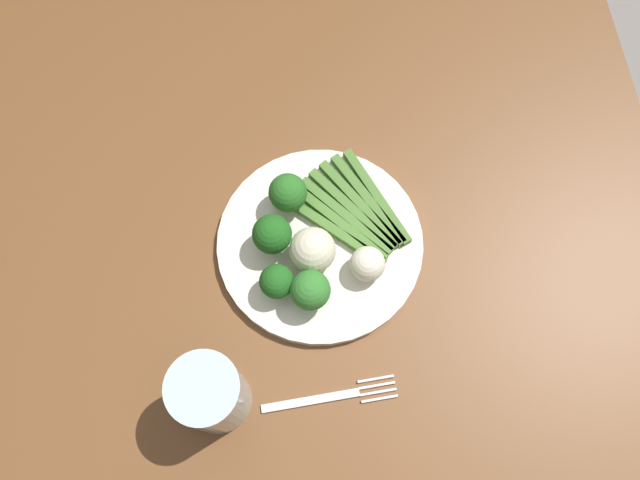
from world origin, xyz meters
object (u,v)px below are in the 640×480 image
Objects in this scene: plate at (320,243)px; cauliflower_back at (312,250)px; broccoli_near_center at (277,281)px; broccoli_back_right at (311,294)px; fork at (332,397)px; broccoli_front_left at (272,234)px; dining_table at (291,319)px; water_glass at (211,394)px; cauliflower_front at (367,264)px; asparagus_bundle at (354,212)px; broccoli_right at (288,193)px.

cauliflower_back is at bearing -28.86° from plate.
plate is 0.09m from broccoli_near_center.
cauliflower_back is at bearing 172.24° from broccoli_back_right.
broccoli_back_right is 0.13m from fork.
broccoli_front_left reaches higher than broccoli_near_center.
plate reaches higher than dining_table.
fork is (0.20, -0.01, -0.01)m from plate.
dining_table is at bearing -98.44° from broccoli_back_right.
water_glass reaches higher than cauliflower_back.
water_glass is at bearing -54.28° from cauliflower_front.
asparagus_bundle is at bearing 72.93° from fork.
plate is at bearing 146.69° from dining_table.
asparagus_bundle is 0.12m from broccoli_front_left.
dining_table is at bearing -34.98° from cauliflower_back.
plate is 2.16× the size of water_glass.
cauliflower_front is (0.05, 0.11, -0.01)m from broccoli_front_left.
cauliflower_front reaches higher than fork.
plate is at bearing 31.83° from broccoli_right.
cauliflower_back reaches higher than cauliflower_front.
broccoli_right is (-0.13, -0.02, 0.00)m from broccoli_back_right.
dining_table is 0.15m from cauliflower_back.
plate is 4.41× the size of broccoli_back_right.
broccoli_front_left is 0.06m from broccoli_near_center.
broccoli_front_left is 0.21m from fork.
broccoli_back_right is at bearing 6.68° from broccoli_right.
broccoli_near_center is (-0.02, -0.01, 0.14)m from dining_table.
fork is at bearing 19.01° from dining_table.
broccoli_back_right is at bearing -13.95° from plate.
plate is 0.06m from asparagus_bundle.
broccoli_front_left is at bearing 156.34° from water_glass.
broccoli_back_right reaches higher than dining_table.
cauliflower_front is at bearing 51.13° from plate.
broccoli_back_right is 0.04m from broccoli_near_center.
broccoli_near_center is (-0.02, -0.04, -0.00)m from broccoli_back_right.
cauliflower_back is at bearing 141.58° from water_glass.
broccoli_back_right is (0.11, -0.07, 0.03)m from asparagus_bundle.
broccoli_front_left is 1.01× the size of broccoli_back_right.
broccoli_right is 1.36× the size of cauliflower_front.
fork is at bearing 128.30° from asparagus_bundle.
plate is 5.96× the size of cauliflower_front.
cauliflower_back is 0.47× the size of water_glass.
broccoli_back_right is 1.00× the size of broccoli_right.
broccoli_back_right is 0.49× the size of water_glass.
cauliflower_back is 0.18m from fork.
broccoli_front_left is 1.01× the size of broccoli_right.
broccoli_right is at bearing 168.22° from broccoli_near_center.
broccoli_right is 0.14m from cauliflower_front.
broccoli_front_left is at bearing -179.40° from broccoli_near_center.
broccoli_front_left reaches higher than fork.
broccoli_front_left is at bearing 68.16° from asparagus_bundle.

